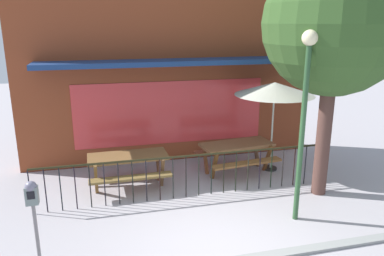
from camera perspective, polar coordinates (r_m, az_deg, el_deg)
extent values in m
plane|color=#A39EA3|center=(6.84, 4.27, -17.23)|extent=(40.00, 40.00, 0.00)
cube|color=#4D1916|center=(10.84, -3.31, -4.32)|extent=(7.87, 0.54, 0.01)
cube|color=brown|center=(10.27, -3.52, 8.46)|extent=(7.87, 0.50, 4.84)
cube|color=#D83838|center=(10.21, -3.16, 2.33)|extent=(5.12, 0.02, 1.70)
cube|color=navy|center=(9.56, -2.79, 9.86)|extent=(6.69, 0.86, 0.12)
cube|color=black|center=(8.12, 0.06, -4.18)|extent=(6.61, 0.04, 0.04)
cylinder|color=black|center=(8.21, -23.23, -8.88)|extent=(0.02, 0.02, 0.95)
cylinder|color=black|center=(8.16, -21.22, -8.79)|extent=(0.02, 0.02, 0.95)
cylinder|color=black|center=(8.13, -19.19, -8.70)|extent=(0.02, 0.02, 0.95)
cylinder|color=black|center=(8.10, -17.15, -8.59)|extent=(0.02, 0.02, 0.95)
cylinder|color=black|center=(8.09, -15.10, -8.47)|extent=(0.02, 0.02, 0.95)
cylinder|color=black|center=(8.08, -13.04, -8.34)|extent=(0.02, 0.02, 0.95)
cylinder|color=black|center=(8.08, -10.99, -8.20)|extent=(0.02, 0.02, 0.95)
cylinder|color=black|center=(8.10, -8.94, -8.05)|extent=(0.02, 0.02, 0.95)
cylinder|color=black|center=(8.12, -6.90, -7.89)|extent=(0.02, 0.02, 0.95)
cylinder|color=black|center=(8.16, -4.88, -7.72)|extent=(0.02, 0.02, 0.95)
cylinder|color=black|center=(8.20, -2.89, -7.54)|extent=(0.02, 0.02, 0.95)
cylinder|color=black|center=(8.26, -0.91, -7.36)|extent=(0.02, 0.02, 0.95)
cylinder|color=black|center=(8.32, 1.03, -7.17)|extent=(0.02, 0.02, 0.95)
cylinder|color=black|center=(8.40, 2.94, -6.98)|extent=(0.02, 0.02, 0.95)
cylinder|color=black|center=(8.48, 4.81, -6.78)|extent=(0.02, 0.02, 0.95)
cylinder|color=black|center=(8.57, 6.64, -6.58)|extent=(0.02, 0.02, 0.95)
cylinder|color=black|center=(8.67, 8.43, -6.38)|extent=(0.02, 0.02, 0.95)
cylinder|color=black|center=(8.78, 10.18, -6.18)|extent=(0.02, 0.02, 0.95)
cylinder|color=black|center=(8.90, 11.88, -5.97)|extent=(0.02, 0.02, 0.95)
cylinder|color=black|center=(9.02, 13.53, -5.77)|extent=(0.02, 0.02, 0.95)
cylinder|color=black|center=(9.15, 15.14, -5.57)|extent=(0.02, 0.02, 0.95)
cylinder|color=black|center=(9.29, 16.70, -5.37)|extent=(0.02, 0.02, 0.95)
cylinder|color=black|center=(9.44, 18.21, -5.17)|extent=(0.02, 0.02, 0.95)
cylinder|color=black|center=(9.59, 19.67, -4.97)|extent=(0.02, 0.02, 0.95)
cube|color=brown|center=(8.80, -9.65, -4.26)|extent=(1.82, 0.80, 0.07)
cube|color=brown|center=(8.39, -9.16, -7.44)|extent=(1.81, 0.30, 0.05)
cube|color=brown|center=(9.41, -9.91, -4.86)|extent=(1.81, 0.30, 0.05)
cube|color=brown|center=(8.64, -14.25, -7.56)|extent=(0.08, 0.35, 0.78)
cube|color=brown|center=(9.16, -14.34, -6.20)|extent=(0.08, 0.35, 0.78)
cube|color=brown|center=(8.76, -4.51, -6.75)|extent=(0.08, 0.35, 0.78)
cube|color=brown|center=(9.27, -5.17, -5.47)|extent=(0.08, 0.35, 0.78)
cube|color=brown|center=(9.56, 6.78, -2.50)|extent=(1.88, 0.97, 0.07)
cube|color=brown|center=(9.21, 8.30, -5.27)|extent=(1.82, 0.48, 0.05)
cube|color=brown|center=(10.12, 5.28, -3.21)|extent=(1.82, 0.48, 0.05)
cube|color=brown|center=(9.14, 3.39, -5.75)|extent=(0.11, 0.36, 0.78)
cube|color=brown|center=(9.62, 2.02, -4.61)|extent=(0.11, 0.36, 0.78)
cube|color=brown|center=(9.81, 11.30, -4.52)|extent=(0.11, 0.36, 0.78)
cube|color=brown|center=(10.25, 9.65, -3.52)|extent=(0.11, 0.36, 0.78)
cylinder|color=black|center=(10.13, 11.65, -5.96)|extent=(0.36, 0.36, 0.05)
cylinder|color=#AFBCA8|center=(9.79, 12.00, -0.01)|extent=(0.04, 0.04, 2.23)
cone|color=beige|center=(9.57, 12.34, 5.82)|extent=(1.97, 1.97, 0.32)
cylinder|color=slate|center=(6.44, -22.32, -14.95)|extent=(0.06, 0.06, 1.11)
cube|color=slate|center=(6.13, -23.00, -9.33)|extent=(0.18, 0.14, 0.28)
sphere|color=slate|center=(6.08, -23.14, -8.14)|extent=(0.17, 0.17, 0.17)
cube|color=black|center=(6.05, -23.13, -9.34)|extent=(0.11, 0.01, 0.12)
cylinder|color=#4F332C|center=(8.62, 19.29, -0.48)|extent=(0.31, 0.31, 2.88)
sphere|color=#325324|center=(8.31, 20.72, 14.51)|extent=(2.91, 2.91, 2.91)
cylinder|color=#294E2C|center=(7.24, 16.20, -1.37)|extent=(0.10, 0.10, 3.33)
sphere|color=beige|center=(6.94, 17.35, 12.86)|extent=(0.28, 0.28, 0.28)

